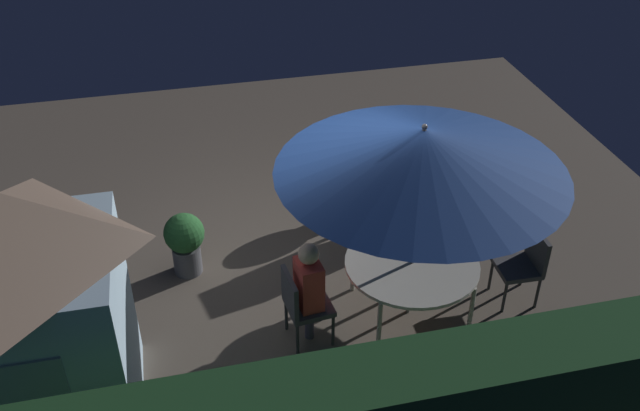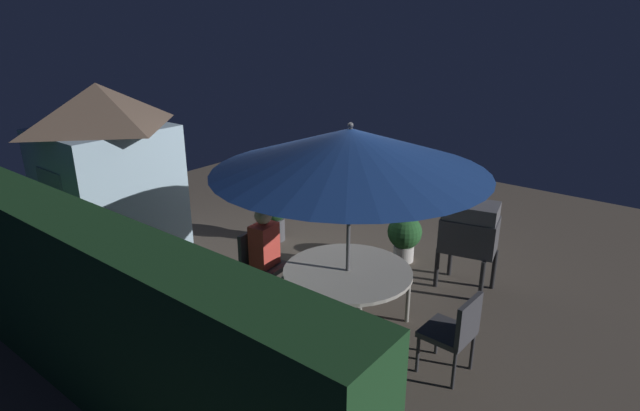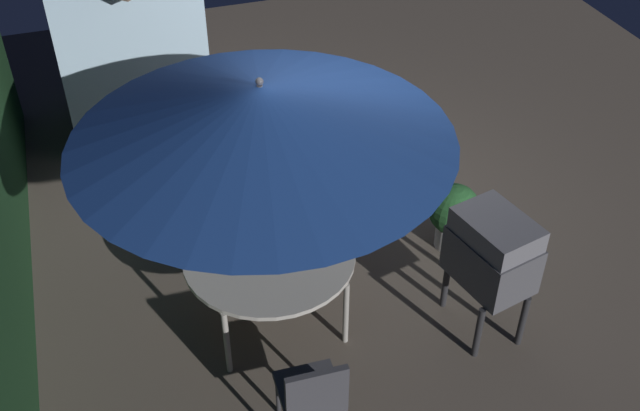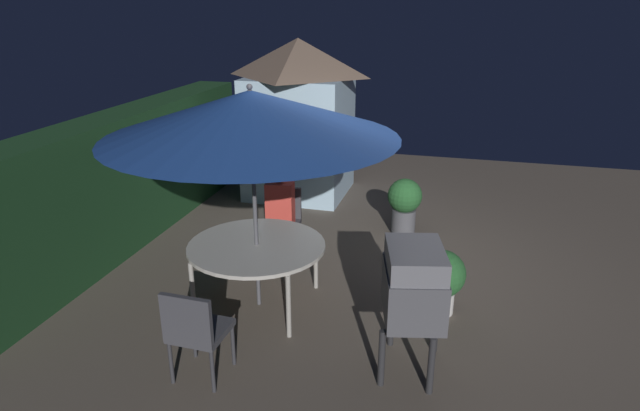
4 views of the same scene
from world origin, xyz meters
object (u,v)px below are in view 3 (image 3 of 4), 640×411
at_px(potted_plant_by_shed, 453,213).
at_px(potted_plant_by_grill, 325,114).
at_px(garden_shed, 126,19).
at_px(chair_far_side, 312,394).
at_px(patio_table, 269,258).
at_px(bbq_grill, 492,253).
at_px(person_in_red, 223,174).
at_px(chair_near_shed, 222,190).
at_px(patio_umbrella, 261,113).

relative_size(potted_plant_by_shed, potted_plant_by_grill, 0.87).
height_order(potted_plant_by_shed, potted_plant_by_grill, potted_plant_by_grill).
xyz_separation_m(garden_shed, chair_far_side, (-5.08, -0.59, -0.80)).
height_order(garden_shed, potted_plant_by_grill, garden_shed).
bearing_deg(patio_table, bbq_grill, -112.18).
bearing_deg(patio_table, potted_plant_by_shed, -79.94).
xyz_separation_m(bbq_grill, chair_far_side, (-0.64, 1.78, -0.33)).
bearing_deg(garden_shed, patio_table, -170.17).
relative_size(garden_shed, patio_table, 1.77).
relative_size(patio_table, person_in_red, 1.17).
bearing_deg(potted_plant_by_shed, chair_near_shed, 66.11).
xyz_separation_m(patio_umbrella, person_in_red, (1.18, 0.13, -1.34)).
bearing_deg(bbq_grill, chair_near_shed, 43.47).
height_order(chair_far_side, potted_plant_by_shed, chair_far_side).
distance_m(patio_table, patio_umbrella, 1.44).
height_order(patio_umbrella, chair_near_shed, patio_umbrella).
distance_m(garden_shed, potted_plant_by_grill, 2.53).
relative_size(bbq_grill, person_in_red, 0.95).
height_order(garden_shed, bbq_grill, garden_shed).
height_order(patio_umbrella, potted_plant_by_shed, patio_umbrella).
bearing_deg(patio_umbrella, patio_table, 0.00).
distance_m(chair_near_shed, person_in_red, 0.28).
relative_size(chair_far_side, potted_plant_by_shed, 1.26).
bearing_deg(potted_plant_by_shed, patio_table, 100.06).
distance_m(patio_table, potted_plant_by_shed, 1.99).
bearing_deg(person_in_red, chair_near_shed, 6.33).
bearing_deg(potted_plant_by_shed, person_in_red, 68.02).
xyz_separation_m(bbq_grill, chair_near_shed, (1.97, 1.86, -0.33)).
bearing_deg(patio_umbrella, chair_far_side, 177.72).
bearing_deg(chair_far_side, bbq_grill, -70.07).
height_order(patio_table, person_in_red, person_in_red).
relative_size(bbq_grill, potted_plant_by_shed, 1.68).
height_order(chair_near_shed, potted_plant_by_grill, chair_near_shed).
height_order(patio_table, potted_plant_by_shed, patio_table).
bearing_deg(chair_far_side, person_in_red, 1.75).
relative_size(chair_near_shed, potted_plant_by_shed, 1.26).
xyz_separation_m(patio_umbrella, potted_plant_by_shed, (0.34, -1.94, -1.71)).
bearing_deg(garden_shed, potted_plant_by_shed, -142.63).
distance_m(bbq_grill, chair_near_shed, 2.73).
height_order(patio_table, bbq_grill, bbq_grill).
bearing_deg(garden_shed, person_in_red, -168.58).
distance_m(bbq_grill, chair_far_side, 1.92).
bearing_deg(bbq_grill, person_in_red, 44.59).
distance_m(garden_shed, potted_plant_by_shed, 4.35).
distance_m(patio_table, chair_near_shed, 1.28).
xyz_separation_m(chair_near_shed, potted_plant_by_grill, (1.11, -1.45, -0.05)).
height_order(patio_umbrella, person_in_red, patio_umbrella).
relative_size(patio_table, patio_umbrella, 0.50).
distance_m(garden_shed, patio_table, 3.84).
height_order(patio_table, chair_near_shed, chair_near_shed).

